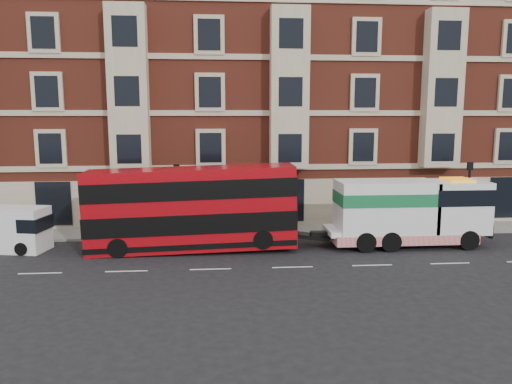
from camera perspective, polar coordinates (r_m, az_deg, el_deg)
The scene contains 9 objects.
ground at distance 24.75m, azimuth 4.18°, elevation -8.57°, with size 120.00×120.00×0.00m, color black.
sidewalk at distance 31.90m, azimuth 2.13°, elevation -4.44°, with size 90.00×3.00×0.15m, color slate.
victorian_terrace at distance 38.66m, azimuth 1.65°, elevation 12.78°, with size 45.00×12.00×20.40m.
lamp_post_west at distance 30.00m, azimuth -9.00°, elevation -0.33°, with size 0.35×0.15×4.35m.
lamp_post_east at distance 33.76m, azimuth 23.11°, elevation 0.08°, with size 0.35×0.15×4.35m.
double_decker_bus at distance 27.35m, azimuth -7.37°, elevation -1.74°, with size 11.25×2.58×4.55m.
tow_truck at distance 29.41m, azimuth 16.84°, elevation -2.14°, with size 9.01×2.66×3.75m.
box_van at distance 30.69m, azimuth -26.82°, elevation -3.81°, with size 4.89×2.71×2.40m.
pedestrian at distance 31.68m, azimuth -8.99°, elevation -2.83°, with size 0.66×0.43×1.80m, color #1E1831.
Camera 1 is at (-3.66, -23.34, 7.38)m, focal length 35.00 mm.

